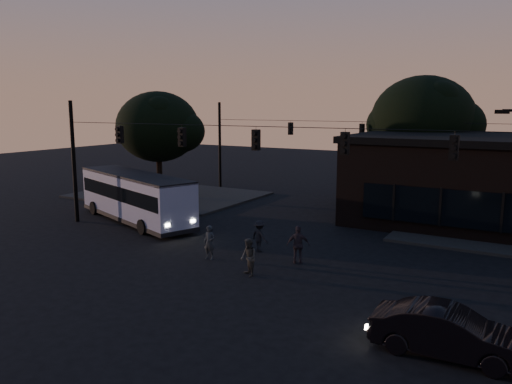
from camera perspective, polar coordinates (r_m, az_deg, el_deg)
The scene contains 13 objects.
ground at distance 21.93m, azimuth -5.32°, elevation -9.30°, with size 120.00×120.00×0.00m, color black.
sidewalk_far_left at distance 41.01m, azimuth -9.97°, elevation -0.31°, with size 14.00×10.00×0.15m, color black.
building at distance 33.27m, azimuth 24.50°, elevation 1.22°, with size 15.40×10.41×5.40m.
tree_behind at distance 39.69m, azimuth 18.51°, elevation 7.89°, with size 7.60×7.60×9.43m.
tree_left at distance 39.67m, azimuth -11.14°, elevation 7.31°, with size 6.40×6.40×8.30m.
signal_rig_near at distance 24.25m, azimuth -0.00°, elevation 3.37°, with size 26.24×0.30×7.50m.
signal_rig_far at distance 38.89m, azimuth 11.95°, elevation 5.22°, with size 26.24×0.30×7.50m.
bus at distance 31.97m, azimuth -13.65°, elevation -0.32°, with size 10.96×6.02×3.03m.
car at distance 15.93m, azimuth 21.21°, elevation -14.74°, with size 1.53×4.38×1.44m, color black.
pedestrian_a at distance 23.74m, azimuth -5.35°, elevation -5.76°, with size 0.59×0.39×1.62m, color #22272B.
pedestrian_b at distance 21.37m, azimuth -0.86°, elevation -7.49°, with size 0.79×0.61×1.62m, color #30302C.
pedestrian_c at distance 23.02m, azimuth 4.86°, elevation -6.03°, with size 1.05×0.44×1.79m, color #272027.
pedestrian_d at distance 24.87m, azimuth 0.42°, elevation -5.05°, with size 1.02×0.59×1.58m, color black.
Camera 1 is at (12.08, -16.85, 7.16)m, focal length 35.00 mm.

